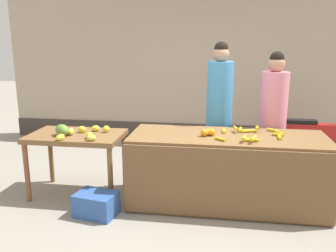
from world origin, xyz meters
The scene contains 12 objects.
ground_plane centered at (0.00, 0.00, 0.00)m, with size 24.00×24.00×0.00m, color gray.
market_wall_back centered at (0.00, 2.67, 1.44)m, with size 7.69×0.23×2.94m.
fruit_stall_counter centered at (0.34, -0.01, 0.42)m, with size 2.25×0.87×0.84m.
side_table_wooden centered at (-1.50, 0.00, 0.69)m, with size 1.13×0.71×0.79m.
banana_bunch_pile centered at (0.61, 0.02, 0.87)m, with size 0.80×0.66×0.07m.
orange_pile centered at (0.11, -0.05, 0.88)m, with size 0.17×0.13×0.09m.
mango_papaya_pile centered at (-1.49, -0.09, 0.84)m, with size 0.65×0.58×0.14m.
vendor_woman_blue_shirt centered at (0.23, 0.67, 0.96)m, with size 0.34×0.34×1.89m.
vendor_woman_pink_shirt centered at (0.91, 0.62, 0.89)m, with size 0.34×0.34×1.77m.
parked_motorcycle centered at (1.60, 1.64, 0.40)m, with size 1.60×0.18×0.88m.
produce_crate centered at (-1.09, -0.53, 0.13)m, with size 0.44×0.32×0.26m, color #3359A5.
produce_sack centered at (-0.68, 0.86, 0.26)m, with size 0.36×0.30×0.51m, color tan.
Camera 1 is at (0.24, -3.98, 1.89)m, focal length 37.81 mm.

